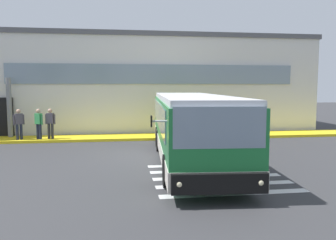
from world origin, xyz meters
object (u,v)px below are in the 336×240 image
(passenger_at_curb_edge, at_px, (50,122))
(entry_support_column, at_px, (9,107))
(passenger_near_column, at_px, (19,122))
(bus_main_foreground, at_px, (191,129))
(passenger_by_doorway, at_px, (39,122))
(safety_bollard_yellow, at_px, (163,133))

(passenger_at_curb_edge, bearing_deg, entry_support_column, 156.88)
(passenger_near_column, height_order, passenger_at_curb_edge, same)
(bus_main_foreground, height_order, passenger_at_curb_edge, bus_main_foreground)
(bus_main_foreground, xyz_separation_m, passenger_by_doorway, (-7.27, 5.89, -0.25))
(passenger_by_doorway, bearing_deg, safety_bollard_yellow, -5.56)
(passenger_by_doorway, xyz_separation_m, safety_bollard_yellow, (6.80, -0.66, -0.63))
(passenger_at_curb_edge, bearing_deg, passenger_near_column, -177.89)
(entry_support_column, height_order, passenger_at_curb_edge, entry_support_column)
(bus_main_foreground, height_order, passenger_by_doorway, bus_main_foreground)
(entry_support_column, xyz_separation_m, bus_main_foreground, (9.10, -7.03, -0.51))
(safety_bollard_yellow, bearing_deg, passenger_at_curb_edge, 173.01)
(passenger_by_doorway, height_order, passenger_at_curb_edge, same)
(entry_support_column, xyz_separation_m, passenger_by_doorway, (1.84, -1.14, -0.77))
(passenger_by_doorway, height_order, safety_bollard_yellow, passenger_by_doorway)
(entry_support_column, relative_size, passenger_near_column, 2.03)
(passenger_near_column, relative_size, passenger_by_doorway, 1.00)
(passenger_near_column, xyz_separation_m, safety_bollard_yellow, (7.85, -0.70, -0.66))
(passenger_by_doorway, bearing_deg, entry_support_column, 148.19)
(bus_main_foreground, height_order, safety_bollard_yellow, bus_main_foreground)
(safety_bollard_yellow, bearing_deg, bus_main_foreground, -84.84)
(passenger_by_doorway, relative_size, safety_bollard_yellow, 1.86)
(entry_support_column, relative_size, safety_bollard_yellow, 3.77)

